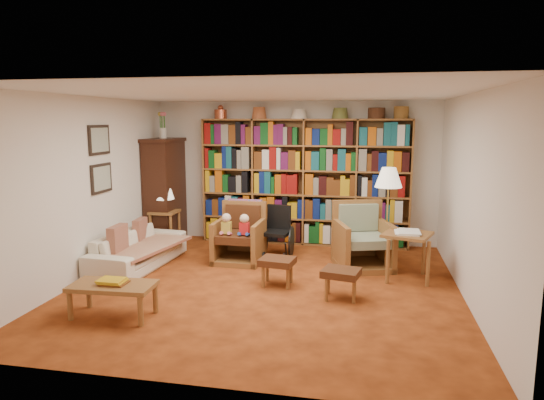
% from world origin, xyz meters
% --- Properties ---
extents(floor, '(5.00, 5.00, 0.00)m').
position_xyz_m(floor, '(0.00, 0.00, 0.00)').
color(floor, '#A24819').
rests_on(floor, ground).
extents(ceiling, '(5.00, 5.00, 0.00)m').
position_xyz_m(ceiling, '(0.00, 0.00, 2.50)').
color(ceiling, white).
rests_on(ceiling, wall_back).
extents(wall_back, '(5.00, 0.00, 5.00)m').
position_xyz_m(wall_back, '(0.00, 2.50, 1.25)').
color(wall_back, white).
rests_on(wall_back, floor).
extents(wall_front, '(5.00, 0.00, 5.00)m').
position_xyz_m(wall_front, '(0.00, -2.50, 1.25)').
color(wall_front, white).
rests_on(wall_front, floor).
extents(wall_left, '(0.00, 5.00, 5.00)m').
position_xyz_m(wall_left, '(-2.50, 0.00, 1.25)').
color(wall_left, white).
rests_on(wall_left, floor).
extents(wall_right, '(0.00, 5.00, 5.00)m').
position_xyz_m(wall_right, '(2.50, 0.00, 1.25)').
color(wall_right, white).
rests_on(wall_right, floor).
extents(bookshelf, '(3.60, 0.30, 2.42)m').
position_xyz_m(bookshelf, '(0.20, 2.33, 1.17)').
color(bookshelf, brown).
rests_on(bookshelf, floor).
extents(curio_cabinet, '(0.50, 0.95, 2.40)m').
position_xyz_m(curio_cabinet, '(-2.25, 2.00, 0.95)').
color(curio_cabinet, '#361C0E').
rests_on(curio_cabinet, floor).
extents(framed_pictures, '(0.03, 0.52, 0.97)m').
position_xyz_m(framed_pictures, '(-2.48, 0.30, 1.62)').
color(framed_pictures, black).
rests_on(framed_pictures, wall_left).
extents(sofa, '(1.88, 0.84, 0.54)m').
position_xyz_m(sofa, '(-2.05, 0.48, 0.27)').
color(sofa, beige).
rests_on(sofa, floor).
extents(sofa_throw, '(1.08, 1.66, 0.04)m').
position_xyz_m(sofa_throw, '(-2.00, 0.48, 0.30)').
color(sofa_throw, beige).
rests_on(sofa_throw, sofa).
extents(cushion_left, '(0.15, 0.37, 0.36)m').
position_xyz_m(cushion_left, '(-2.18, 0.83, 0.45)').
color(cushion_left, maroon).
rests_on(cushion_left, sofa).
extents(cushion_right, '(0.14, 0.41, 0.41)m').
position_xyz_m(cushion_right, '(-2.18, 0.13, 0.45)').
color(cushion_right, maroon).
rests_on(cushion_right, sofa).
extents(side_table_lamp, '(0.45, 0.45, 0.63)m').
position_xyz_m(side_table_lamp, '(-2.15, 1.71, 0.47)').
color(side_table_lamp, brown).
rests_on(side_table_lamp, floor).
extents(table_lamp, '(0.35, 0.35, 0.48)m').
position_xyz_m(table_lamp, '(-2.15, 1.71, 0.95)').
color(table_lamp, gold).
rests_on(table_lamp, side_table_lamp).
extents(armchair_leather, '(0.73, 0.79, 0.92)m').
position_xyz_m(armchair_leather, '(-0.64, 1.14, 0.38)').
color(armchair_leather, brown).
rests_on(armchair_leather, floor).
extents(armchair_sage, '(1.02, 1.02, 0.97)m').
position_xyz_m(armchair_sage, '(1.25, 1.19, 0.37)').
color(armchair_sage, brown).
rests_on(armchair_sage, floor).
extents(wheelchair, '(0.47, 0.66, 0.82)m').
position_xyz_m(wheelchair, '(-0.11, 1.46, 0.37)').
color(wheelchair, black).
rests_on(wheelchair, floor).
extents(floor_lamp, '(0.40, 0.40, 1.50)m').
position_xyz_m(floor_lamp, '(1.59, 1.19, 1.29)').
color(floor_lamp, gold).
rests_on(floor_lamp, floor).
extents(side_table_papers, '(0.76, 0.76, 0.68)m').
position_xyz_m(side_table_papers, '(1.84, 0.66, 0.55)').
color(side_table_papers, brown).
rests_on(side_table_papers, floor).
extents(footstool_a, '(0.49, 0.43, 0.37)m').
position_xyz_m(footstool_a, '(0.14, 0.07, 0.30)').
color(footstool_a, '#4B2514').
rests_on(footstool_a, floor).
extents(footstool_b, '(0.51, 0.46, 0.37)m').
position_xyz_m(footstool_b, '(1.00, -0.26, 0.30)').
color(footstool_b, '#4B2514').
rests_on(footstool_b, floor).
extents(coffee_table, '(0.95, 0.51, 0.43)m').
position_xyz_m(coffee_table, '(-1.47, -1.30, 0.33)').
color(coffee_table, brown).
rests_on(coffee_table, floor).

